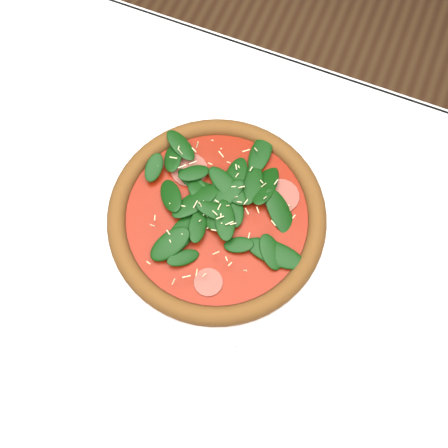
% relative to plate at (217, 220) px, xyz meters
% --- Properties ---
extents(ground, '(6.00, 6.00, 0.00)m').
position_rel_plate_xyz_m(ground, '(-0.05, -0.07, -0.76)').
color(ground, brown).
rests_on(ground, ground).
extents(dining_table, '(1.21, 0.81, 0.75)m').
position_rel_plate_xyz_m(dining_table, '(-0.05, -0.07, -0.11)').
color(dining_table, white).
rests_on(dining_table, ground).
extents(plate, '(0.38, 0.38, 0.02)m').
position_rel_plate_xyz_m(plate, '(0.00, 0.00, 0.00)').
color(plate, white).
rests_on(plate, dining_table).
extents(pizza, '(0.42, 0.42, 0.04)m').
position_rel_plate_xyz_m(pizza, '(-0.00, -0.00, 0.02)').
color(pizza, brown).
rests_on(pizza, plate).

